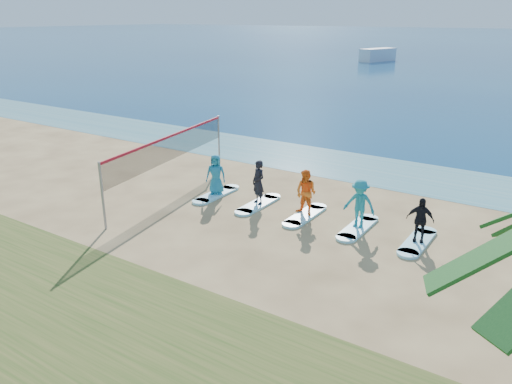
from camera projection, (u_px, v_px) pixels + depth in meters
The scene contains 14 objects.
ground at pixel (258, 248), 16.41m from camera, with size 600.00×600.00×0.00m, color tan.
shallow_water at pixel (374, 170), 24.65m from camera, with size 600.00×600.00×0.00m, color teal.
volleyball_net at pixel (170, 148), 21.15m from camera, with size 1.74×8.94×2.50m.
boat_offshore_a at pixel (377, 61), 82.38m from camera, with size 2.32×6.82×2.05m, color silver.
surfboard_0 at pixel (216, 194), 21.20m from camera, with size 0.70×2.20×0.09m, color #A3F5FD.
student_0 at pixel (216, 174), 20.90m from camera, with size 0.83×0.54×1.70m, color teal.
surfboard_1 at pixel (258, 204), 20.09m from camera, with size 0.70×2.20×0.09m, color #A3F5FD.
student_1 at pixel (258, 182), 19.77m from camera, with size 0.65×0.43×1.78m, color black.
surfboard_2 at pixel (305, 215), 18.98m from camera, with size 0.70×2.20×0.09m, color #A3F5FD.
student_2 at pixel (306, 193), 18.67m from camera, with size 0.85×0.66×1.74m, color orange.
surfboard_3 at pixel (358, 228), 17.87m from camera, with size 0.70×2.20×0.09m, color #A3F5FD.
student_3 at pixel (360, 204), 17.56m from camera, with size 1.14×0.65×1.76m, color teal.
surfboard_4 at pixel (417, 242), 16.76m from camera, with size 0.70×2.20×0.09m, color #A3F5FD.
student_4 at pixel (420, 220), 16.49m from camera, with size 0.89×0.37×1.53m, color black.
Camera 1 is at (8.14, -12.40, 7.25)m, focal length 35.00 mm.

